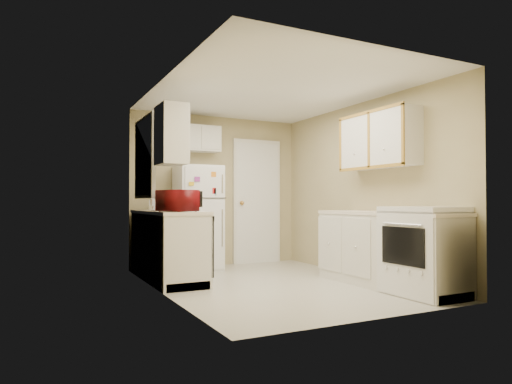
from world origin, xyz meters
name	(u,v)px	position (x,y,z in m)	size (l,w,h in m)	color
floor	(274,284)	(0.00, 0.00, 0.00)	(3.80, 3.80, 0.00)	beige
ceiling	(274,92)	(0.00, 0.00, 2.40)	(3.80, 3.80, 0.00)	white
wall_left	(163,185)	(-1.40, 0.00, 1.20)	(3.80, 3.80, 0.00)	tan
wall_right	(362,189)	(1.40, 0.00, 1.20)	(3.80, 3.80, 0.00)	tan
wall_back	(217,191)	(0.00, 1.90, 1.20)	(2.80, 2.80, 0.00)	tan
wall_front	(379,181)	(0.00, -1.90, 1.20)	(2.80, 2.80, 0.00)	tan
left_counter	(167,245)	(-1.10, 0.90, 0.45)	(0.60, 1.80, 0.90)	silver
dishwasher	(204,245)	(-0.81, 0.30, 0.49)	(0.03, 0.58, 0.72)	black
sink	(164,214)	(-1.10, 1.05, 0.86)	(0.54, 0.74, 0.16)	gray
microwave	(178,199)	(-1.15, 0.28, 1.05)	(0.26, 0.46, 0.31)	maroon
soap_bottle	(153,203)	(-1.15, 1.48, 1.00)	(0.10, 0.10, 0.22)	silver
window_blinds	(145,158)	(-1.36, 1.05, 1.60)	(0.10, 0.98, 1.08)	silver
upper_cabinet_left	(171,135)	(-1.25, 0.22, 1.80)	(0.30, 0.45, 0.70)	silver
refrigerator	(198,218)	(-0.46, 1.54, 0.78)	(0.64, 0.62, 1.56)	white
cabinet_over_fridge	(197,139)	(-0.40, 1.75, 2.00)	(0.70, 0.30, 0.40)	silver
interior_door	(257,202)	(0.70, 1.86, 1.02)	(0.86, 0.06, 2.08)	white
right_counter	(387,249)	(1.10, -0.80, 0.45)	(0.60, 2.00, 0.90)	silver
stove	(425,251)	(1.12, -1.36, 0.49)	(0.65, 0.80, 0.97)	white
upper_cabinet_right	(379,140)	(1.25, -0.50, 1.80)	(0.30, 1.20, 0.70)	silver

